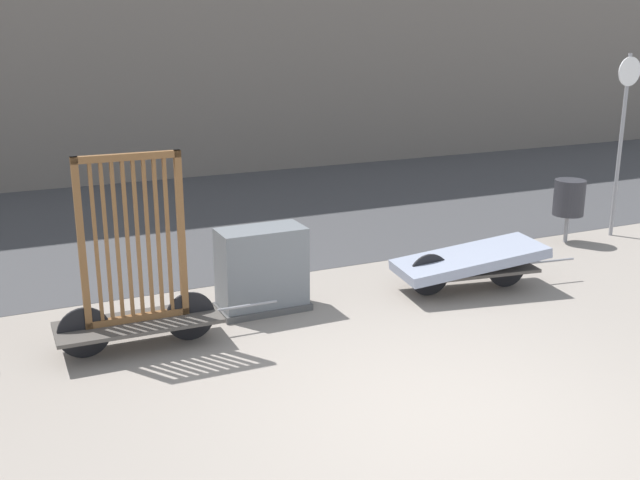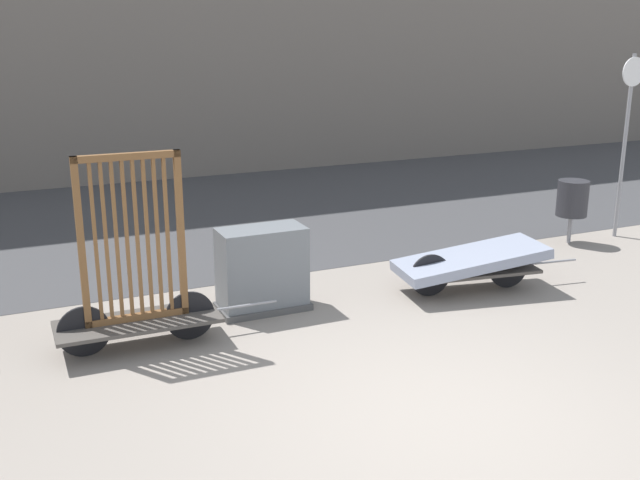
# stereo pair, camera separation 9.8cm
# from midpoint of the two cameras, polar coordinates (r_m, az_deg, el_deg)

# --- Properties ---
(ground_plane) EXTENTS (60.00, 60.00, 0.00)m
(ground_plane) POSITION_cam_midpoint_polar(r_m,az_deg,el_deg) (6.84, 8.79, -12.94)
(ground_plane) COLOR gray
(road_strip) EXTENTS (56.00, 7.25, 0.01)m
(road_strip) POSITION_cam_midpoint_polar(r_m,az_deg,el_deg) (13.49, -9.57, 1.71)
(road_strip) COLOR #424244
(road_strip) RESTS_ON ground_plane
(bike_cart_with_bedframe) EXTENTS (2.40, 0.70, 2.08)m
(bike_cart_with_bedframe) POSITION_cam_midpoint_polar(r_m,az_deg,el_deg) (8.00, -14.13, -3.50)
(bike_cart_with_bedframe) COLOR #4C4742
(bike_cart_with_bedframe) RESTS_ON ground_plane
(bike_cart_with_mattress) EXTENTS (2.53, 1.07, 0.61)m
(bike_cart_with_mattress) POSITION_cam_midpoint_polar(r_m,az_deg,el_deg) (9.71, 11.04, -1.62)
(bike_cart_with_mattress) COLOR #4C4742
(bike_cart_with_mattress) RESTS_ON ground_plane
(utility_cabinet) EXTENTS (1.08, 0.57, 1.01)m
(utility_cabinet) POSITION_cam_midpoint_polar(r_m,az_deg,el_deg) (8.91, -4.77, -2.50)
(utility_cabinet) COLOR #4C4C4C
(utility_cabinet) RESTS_ON ground_plane
(trash_bin) EXTENTS (0.47, 0.47, 1.00)m
(trash_bin) POSITION_cam_midpoint_polar(r_m,az_deg,el_deg) (12.23, 18.23, 3.06)
(trash_bin) COLOR gray
(trash_bin) RESTS_ON ground_plane
(sign_post) EXTENTS (0.44, 0.06, 2.88)m
(sign_post) POSITION_cam_midpoint_polar(r_m,az_deg,el_deg) (12.73, 21.85, 8.01)
(sign_post) COLOR gray
(sign_post) RESTS_ON ground_plane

